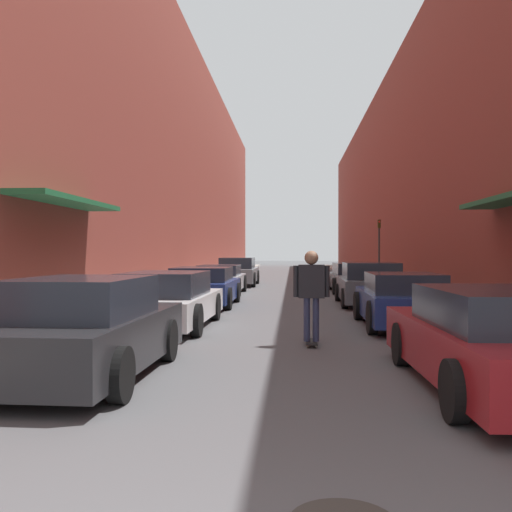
# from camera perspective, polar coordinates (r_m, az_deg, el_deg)

# --- Properties ---
(ground) EXTENTS (145.55, 145.55, 0.00)m
(ground) POSITION_cam_1_polar(r_m,az_deg,el_deg) (28.06, 3.36, -3.05)
(ground) COLOR #515154
(curb_strip_left) EXTENTS (1.80, 66.16, 0.12)m
(curb_strip_left) POSITION_cam_1_polar(r_m,az_deg,el_deg) (34.99, -4.14, -2.25)
(curb_strip_left) COLOR #A3A099
(curb_strip_left) RESTS_ON ground
(curb_strip_right) EXTENTS (1.80, 66.16, 0.12)m
(curb_strip_right) POSITION_cam_1_polar(r_m,az_deg,el_deg) (34.95, 11.01, -2.26)
(curb_strip_right) COLOR #A3A099
(curb_strip_right) RESTS_ON ground
(building_row_left) EXTENTS (4.90, 66.16, 13.94)m
(building_row_left) POSITION_cam_1_polar(r_m,az_deg,el_deg) (35.85, -8.80, 8.89)
(building_row_left) COLOR brown
(building_row_left) RESTS_ON ground
(building_row_right) EXTENTS (4.90, 66.16, 11.93)m
(building_row_right) POSITION_cam_1_polar(r_m,az_deg,el_deg) (35.64, 15.69, 7.30)
(building_row_right) COLOR brown
(building_row_right) RESTS_ON ground
(parked_car_left_0) EXTENTS (1.87, 4.10, 1.38)m
(parked_car_left_0) POSITION_cam_1_polar(r_m,az_deg,el_deg) (8.13, -16.64, -7.13)
(parked_car_left_0) COLOR #232326
(parked_car_left_0) RESTS_ON ground
(parked_car_left_1) EXTENTS (2.00, 4.61, 1.27)m
(parked_car_left_1) POSITION_cam_1_polar(r_m,az_deg,el_deg) (13.06, -8.90, -4.43)
(parked_car_left_1) COLOR silver
(parked_car_left_1) RESTS_ON ground
(parked_car_left_2) EXTENTS (2.06, 4.16, 1.23)m
(parked_car_left_2) POSITION_cam_1_polar(r_m,az_deg,el_deg) (18.13, -5.31, -3.08)
(parked_car_left_2) COLOR navy
(parked_car_left_2) RESTS_ON ground
(parked_car_left_3) EXTENTS (1.89, 4.26, 1.18)m
(parked_car_left_3) POSITION_cam_1_polar(r_m,az_deg,el_deg) (23.13, -3.61, -2.35)
(parked_car_left_3) COLOR #B7B7BC
(parked_car_left_3) RESTS_ON ground
(parked_car_left_4) EXTENTS (1.96, 4.70, 1.40)m
(parked_car_left_4) POSITION_cam_1_polar(r_m,az_deg,el_deg) (28.74, -1.83, -1.61)
(parked_car_left_4) COLOR gray
(parked_car_left_4) RESTS_ON ground
(parked_car_right_0) EXTENTS (2.03, 4.71, 1.27)m
(parked_car_right_0) POSITION_cam_1_polar(r_m,az_deg,el_deg) (7.75, 23.16, -7.81)
(parked_car_right_0) COLOR maroon
(parked_car_right_0) RESTS_ON ground
(parked_car_right_1) EXTENTS (1.88, 4.18, 1.23)m
(parked_car_right_1) POSITION_cam_1_polar(r_m,az_deg,el_deg) (13.44, 14.42, -4.31)
(parked_car_right_1) COLOR navy
(parked_car_right_1) RESTS_ON ground
(parked_car_right_2) EXTENTS (2.02, 4.18, 1.37)m
(parked_car_right_2) POSITION_cam_1_polar(r_m,az_deg,el_deg) (18.68, 11.33, -2.83)
(parked_car_right_2) COLOR #515459
(parked_car_right_2) RESTS_ON ground
(parked_car_right_3) EXTENTS (1.96, 4.73, 1.23)m
(parked_car_right_3) POSITION_cam_1_polar(r_m,az_deg,el_deg) (24.36, 9.75, -2.17)
(parked_car_right_3) COLOR #232326
(parked_car_right_3) RESTS_ON ground
(skateboarder) EXTENTS (0.67, 0.78, 1.74)m
(skateboarder) POSITION_cam_1_polar(r_m,az_deg,el_deg) (10.53, 5.56, -3.12)
(skateboarder) COLOR black
(skateboarder) RESTS_ON ground
(traffic_light) EXTENTS (0.16, 0.22, 3.31)m
(traffic_light) POSITION_cam_1_polar(r_m,az_deg,el_deg) (31.43, 12.21, 1.29)
(traffic_light) COLOR #2D2D2D
(traffic_light) RESTS_ON curb_strip_right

